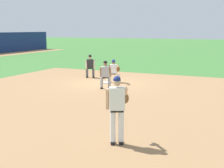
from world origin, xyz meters
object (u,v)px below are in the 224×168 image
Objects in this scene: pitcher at (117,106)px; baseball at (115,94)px; umpire at (90,65)px; baserunner at (105,74)px; first_base_bag at (107,83)px; first_baseman at (114,70)px.

baseball is at bearing 24.80° from pitcher.
baseball is 0.05× the size of umpire.
pitcher is 1.27× the size of baserunner.
baseball is 0.05× the size of baserunner.
baserunner reaches higher than baseball.
pitcher is (-8.36, -4.32, 1.01)m from first_base_bag.
first_baseman is 1.95m from baserunner.
baserunner and umpire have the same top height.
first_base_bag is 1.73m from baserunner.
umpire is at bearing 50.95° from first_base_bag.
umpire is (1.06, 2.13, 0.06)m from first_baseman.
first_base_bag is 0.20× the size of pitcher.
umpire is (9.90, 6.22, -0.27)m from pitcher.
baserunner is (1.22, 1.07, 0.76)m from baseball.
first_base_bag is 5.14× the size of baseball.
baserunner is 3.89m from umpire.
baserunner is at bearing -156.77° from first_base_bag.
first_base_bag is 9.47m from pitcher.
first_baseman is 2.38m from umpire.
pitcher reaches higher than first_base_bag.
pitcher is at bearing -155.20° from baseball.
baserunner is at bearing -139.81° from umpire.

